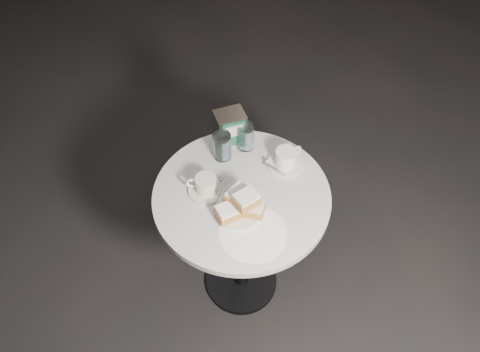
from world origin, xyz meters
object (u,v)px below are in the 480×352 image
coffee_cup_right (286,159)px  beignet_plate (241,205)px  napkin_dispenser (230,127)px  coffee_cup_left (206,185)px  cafe_table (242,222)px  water_glass_right (245,137)px  water_glass_left (222,146)px

coffee_cup_right → beignet_plate: bearing=-164.5°
beignet_plate → napkin_dispenser: 0.39m
coffee_cup_left → beignet_plate: bearing=-33.4°
beignet_plate → napkin_dispenser: napkin_dispenser is taller
beignet_plate → coffee_cup_right: bearing=33.9°
cafe_table → napkin_dispenser: (0.05, 0.30, 0.27)m
beignet_plate → water_glass_right: bearing=67.8°
napkin_dispenser → water_glass_left: bearing=-127.9°
coffee_cup_left → coffee_cup_right: size_ratio=0.99×
coffee_cup_right → water_glass_right: size_ratio=1.63×
cafe_table → coffee_cup_right: size_ratio=3.94×
beignet_plate → water_glass_left: (0.02, 0.30, 0.02)m
coffee_cup_left → napkin_dispenser: (0.18, 0.24, 0.04)m
cafe_table → napkin_dispenser: napkin_dispenser is taller
coffee_cup_right → napkin_dispenser: 0.27m
coffee_cup_right → napkin_dispenser: size_ratio=1.31×
water_glass_left → cafe_table: bearing=-86.8°
cafe_table → beignet_plate: beignet_plate is taller
cafe_table → coffee_cup_left: bearing=155.2°
beignet_plate → cafe_table: bearing=68.7°
cafe_table → coffee_cup_left: (-0.13, 0.06, 0.23)m
beignet_plate → water_glass_left: water_glass_left is taller
coffee_cup_right → cafe_table: bearing=-176.9°
cafe_table → water_glass_right: bearing=67.6°
cafe_table → napkin_dispenser: 0.40m
water_glass_right → napkin_dispenser: 0.08m
coffee_cup_left → water_glass_left: (0.12, 0.15, 0.03)m
coffee_cup_left → water_glass_right: bearing=60.7°
beignet_plate → coffee_cup_left: (-0.10, 0.14, -0.01)m
coffee_cup_left → water_glass_left: 0.19m
cafe_table → water_glass_left: 0.33m
water_glass_left → napkin_dispenser: 0.10m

